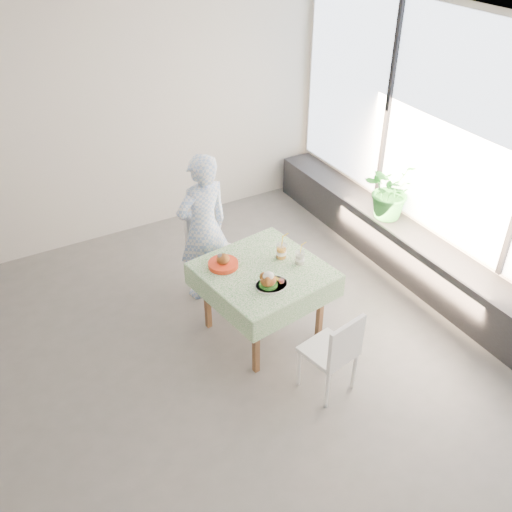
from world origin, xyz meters
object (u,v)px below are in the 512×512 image
chair_far (214,266)px  juice_cup_orange (281,252)px  chair_near (328,365)px  diner (203,228)px  cafe_table (263,293)px  potted_plant (390,189)px  main_dish (270,282)px

chair_far → juice_cup_orange: (0.33, -0.80, 0.54)m
chair_near → diner: bearing=100.6°
cafe_table → potted_plant: potted_plant is taller
diner → chair_far: bearing=-169.2°
diner → potted_plant: 2.13m
juice_cup_orange → potted_plant: (1.66, 0.43, 0.02)m
cafe_table → chair_far: chair_far is taller
cafe_table → diner: bearing=103.9°
cafe_table → diner: size_ratio=0.75×
chair_near → diner: 1.84m
chair_near → juice_cup_orange: size_ratio=2.85×
chair_far → chair_near: 1.79m
chair_far → juice_cup_orange: size_ratio=3.05×
chair_near → juice_cup_orange: (0.11, 0.97, 0.56)m
chair_far → diner: diner is taller
main_dish → potted_plant: (1.98, 0.75, 0.04)m
chair_far → potted_plant: (1.99, -0.37, 0.56)m
chair_near → juice_cup_orange: 1.13m
chair_far → main_dish: main_dish is taller
chair_near → juice_cup_orange: juice_cup_orange is taller
diner → juice_cup_orange: size_ratio=5.49×
diner → juice_cup_orange: 0.88m
chair_near → cafe_table: bearing=97.5°
diner → main_dish: (0.12, -1.09, 0.00)m
diner → juice_cup_orange: diner is taller
chair_far → chair_near: chair_far is taller
chair_far → juice_cup_orange: 1.02m
cafe_table → main_dish: main_dish is taller
chair_far → main_dish: 1.24m
main_dish → juice_cup_orange: bearing=46.0°
cafe_table → potted_plant: size_ratio=1.79×
chair_far → chair_near: (0.21, -1.77, -0.02)m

